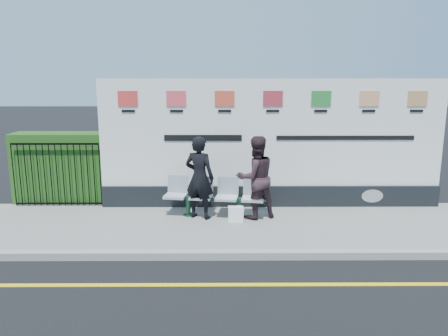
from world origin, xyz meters
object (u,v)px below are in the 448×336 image
(billboard, at_px, (271,152))
(bench, at_px, (214,206))
(woman_right, at_px, (256,177))
(woman_left, at_px, (200,178))

(billboard, distance_m, bench, 1.91)
(woman_right, bearing_deg, billboard, -135.96)
(bench, relative_size, woman_right, 1.21)
(bench, xyz_separation_m, woman_right, (0.91, -0.07, 0.67))
(woman_left, xyz_separation_m, woman_right, (1.21, 0.01, -0.00))
(woman_left, relative_size, woman_right, 1.00)
(bench, xyz_separation_m, woman_left, (-0.30, -0.08, 0.67))
(bench, bearing_deg, woman_left, -156.95)
(billboard, relative_size, woman_left, 4.41)
(billboard, relative_size, woman_right, 4.42)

